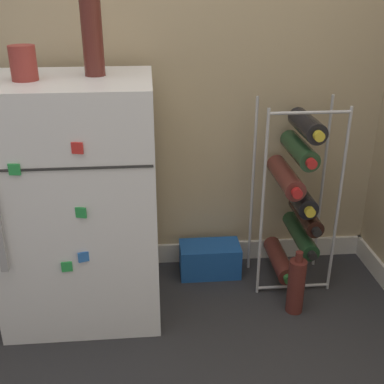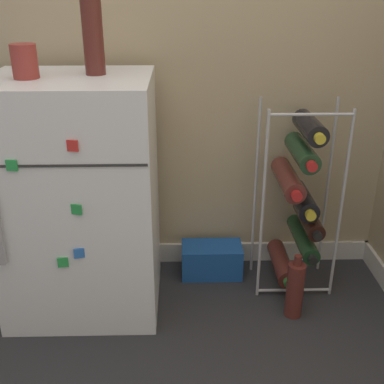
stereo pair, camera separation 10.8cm
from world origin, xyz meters
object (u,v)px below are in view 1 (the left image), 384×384
object	(u,v)px
loose_bottle_floor	(296,285)
mini_fridge	(79,202)
fridge_top_cup	(23,63)
fridge_top_bottle	(92,32)
soda_box	(210,259)
wine_rack	(296,194)

from	to	relation	value
loose_bottle_floor	mini_fridge	bearing A→B (deg)	171.44
fridge_top_cup	fridge_top_bottle	xyz separation A→B (m)	(0.22, 0.07, 0.09)
soda_box	loose_bottle_floor	distance (m)	0.42
wine_rack	fridge_top_cup	bearing A→B (deg)	-172.50
mini_fridge	wine_rack	bearing A→B (deg)	6.77
fridge_top_bottle	loose_bottle_floor	distance (m)	1.18
wine_rack	fridge_top_cup	distance (m)	1.13
mini_fridge	fridge_top_bottle	bearing A→B (deg)	23.12
mini_fridge	fridge_top_bottle	world-z (taller)	fridge_top_bottle
fridge_top_cup	fridge_top_bottle	distance (m)	0.24
wine_rack	fridge_top_bottle	world-z (taller)	fridge_top_bottle
soda_box	wine_rack	bearing A→B (deg)	-11.80
fridge_top_cup	fridge_top_bottle	world-z (taller)	fridge_top_bottle
mini_fridge	loose_bottle_floor	distance (m)	0.89
soda_box	mini_fridge	bearing A→B (deg)	-161.44
loose_bottle_floor	fridge_top_cup	bearing A→B (deg)	174.24
loose_bottle_floor	soda_box	bearing A→B (deg)	135.63
mini_fridge	fridge_top_bottle	size ratio (longest dim) A/B	2.86
fridge_top_cup	loose_bottle_floor	distance (m)	1.26
fridge_top_bottle	fridge_top_cup	bearing A→B (deg)	-162.94
soda_box	loose_bottle_floor	size ratio (longest dim) A/B	0.99
wine_rack	fridge_top_cup	xyz separation A→B (m)	(-0.98, -0.13, 0.55)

